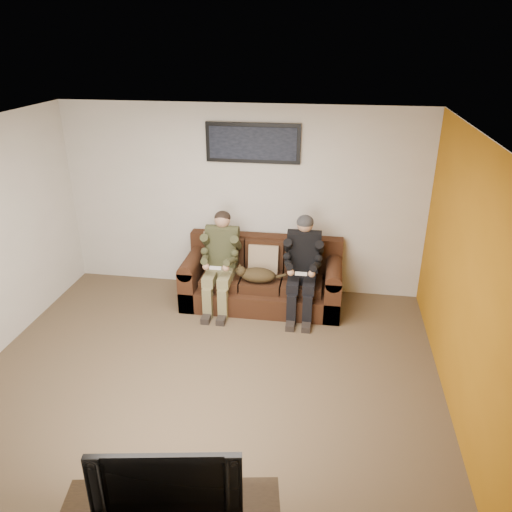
% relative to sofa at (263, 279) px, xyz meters
% --- Properties ---
extents(floor, '(5.00, 5.00, 0.00)m').
position_rel_sofa_xyz_m(floor, '(-0.36, -1.83, -0.33)').
color(floor, brown).
rests_on(floor, ground).
extents(ceiling, '(5.00, 5.00, 0.00)m').
position_rel_sofa_xyz_m(ceiling, '(-0.36, -1.83, 2.27)').
color(ceiling, silver).
rests_on(ceiling, ground).
extents(wall_back, '(5.00, 0.00, 5.00)m').
position_rel_sofa_xyz_m(wall_back, '(-0.36, 0.42, 0.97)').
color(wall_back, beige).
rests_on(wall_back, ground).
extents(wall_front, '(5.00, 0.00, 5.00)m').
position_rel_sofa_xyz_m(wall_front, '(-0.36, -4.08, 0.97)').
color(wall_front, beige).
rests_on(wall_front, ground).
extents(wall_right, '(0.00, 4.50, 4.50)m').
position_rel_sofa_xyz_m(wall_right, '(2.14, -1.83, 0.97)').
color(wall_right, beige).
rests_on(wall_right, ground).
extents(accent_wall_right, '(0.00, 4.50, 4.50)m').
position_rel_sofa_xyz_m(accent_wall_right, '(2.13, -1.83, 0.97)').
color(accent_wall_right, '#AE6B11').
rests_on(accent_wall_right, ground).
extents(sofa, '(2.11, 0.91, 0.86)m').
position_rel_sofa_xyz_m(sofa, '(0.00, 0.00, 0.00)').
color(sofa, '#381D10').
rests_on(sofa, ground).
extents(throw_pillow, '(0.40, 0.19, 0.40)m').
position_rel_sofa_xyz_m(throw_pillow, '(-0.00, 0.04, 0.29)').
color(throw_pillow, '#9F8768').
rests_on(throw_pillow, sofa).
extents(throw_blanket, '(0.43, 0.21, 0.08)m').
position_rel_sofa_xyz_m(throw_blanket, '(-0.64, 0.27, 0.54)').
color(throw_blanket, tan).
rests_on(throw_blanket, sofa).
extents(person_left, '(0.51, 0.87, 1.28)m').
position_rel_sofa_xyz_m(person_left, '(-0.54, -0.18, 0.39)').
color(person_left, olive).
rests_on(person_left, sofa).
extents(person_right, '(0.51, 0.86, 1.29)m').
position_rel_sofa_xyz_m(person_right, '(0.54, -0.18, 0.39)').
color(person_right, black).
rests_on(person_right, sofa).
extents(cat, '(0.66, 0.26, 0.24)m').
position_rel_sofa_xyz_m(cat, '(-0.05, -0.27, 0.20)').
color(cat, '#48371C').
rests_on(cat, sofa).
extents(framed_poster, '(1.25, 0.05, 0.52)m').
position_rel_sofa_xyz_m(framed_poster, '(-0.20, 0.39, 1.77)').
color(framed_poster, black).
rests_on(framed_poster, wall_back).
extents(television, '(0.99, 0.29, 0.57)m').
position_rel_sofa_xyz_m(television, '(-0.10, -3.78, 0.42)').
color(television, black).
rests_on(television, tv_stand).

